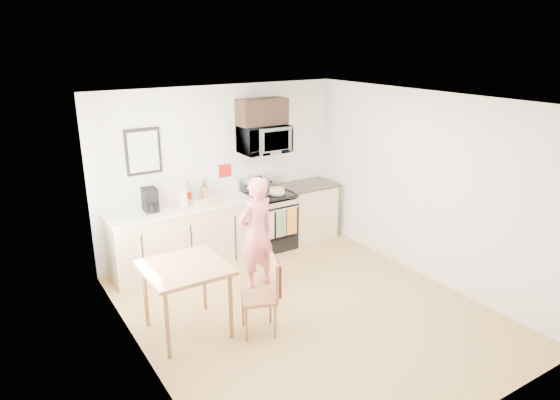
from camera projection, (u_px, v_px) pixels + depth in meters
floor at (306, 311)px, 6.25m from camera, size 4.60×4.60×0.00m
back_wall at (222, 171)px, 7.69m from camera, size 4.00×0.04×2.60m
front_wall at (475, 294)px, 4.00m from camera, size 4.00×0.04×2.60m
left_wall at (140, 250)px, 4.82m from camera, size 0.04×4.60×2.60m
right_wall at (427, 187)px, 6.86m from camera, size 0.04×4.60×2.60m
ceiling at (310, 101)px, 5.44m from camera, size 4.00×4.60×0.04m
window at (118, 203)px, 5.41m from camera, size 0.06×1.40×1.50m
cabinet_left at (184, 239)px, 7.30m from camera, size 2.10×0.60×0.90m
countertop_left at (182, 208)px, 7.16m from camera, size 2.14×0.64×0.04m
cabinet_right at (308, 212)px, 8.44m from camera, size 0.84×0.60×0.90m
countertop_right at (308, 185)px, 8.29m from camera, size 0.88×0.64×0.04m
range at (268, 222)px, 8.02m from camera, size 0.76×0.70×1.16m
microwave at (264, 139)px, 7.69m from camera, size 0.76×0.51×0.42m
upper_cabinet at (262, 112)px, 7.60m from camera, size 0.76×0.35×0.40m
wall_art at (143, 152)px, 6.92m from camera, size 0.50×0.04×0.65m
wall_trivet at (225, 171)px, 7.70m from camera, size 0.20×0.02×0.20m
person at (256, 233)px, 6.64m from camera, size 0.62×0.47×1.55m
dining_table at (185, 274)px, 5.58m from camera, size 0.89×0.89×0.84m
chair at (270, 285)px, 5.64m from camera, size 0.53×0.50×0.91m
knife_block at (205, 193)px, 7.44m from camera, size 0.12×0.15×0.21m
utensil_crock at (188, 193)px, 7.39m from camera, size 0.11×0.11×0.33m
fruit_bowl at (185, 203)px, 7.22m from camera, size 0.26×0.26×0.10m
milk_carton at (183, 198)px, 7.14m from camera, size 0.13×0.13×0.27m
coffee_maker at (150, 200)px, 6.94m from camera, size 0.20×0.29×0.33m
bread_bag at (206, 204)px, 7.13m from camera, size 0.30×0.16×0.11m
cake at (277, 191)px, 7.78m from camera, size 0.29×0.29×0.10m
kettle at (258, 185)px, 7.88m from camera, size 0.21×0.21×0.27m
pot at (259, 197)px, 7.53m from camera, size 0.18×0.30×0.09m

